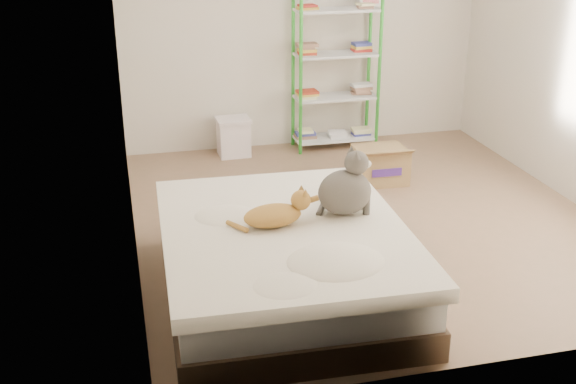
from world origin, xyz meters
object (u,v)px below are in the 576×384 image
object	(u,v)px
shelf_unit	(337,74)
bed	(284,261)
grey_cat	(345,183)
orange_cat	(273,213)
white_bin	(234,137)
cardboard_box	(380,165)

from	to	relation	value
shelf_unit	bed	bearing A→B (deg)	-113.34
grey_cat	shelf_unit	bearing A→B (deg)	-17.68
orange_cat	shelf_unit	world-z (taller)	shelf_unit
grey_cat	white_bin	distance (m)	2.85
bed	grey_cat	xyz separation A→B (m)	(0.45, 0.11, 0.48)
orange_cat	white_bin	size ratio (longest dim) A/B	1.16
cardboard_box	white_bin	world-z (taller)	white_bin
orange_cat	shelf_unit	distance (m)	3.20
orange_cat	bed	bearing A→B (deg)	-27.64
cardboard_box	white_bin	distance (m)	1.62
bed	cardboard_box	bearing A→B (deg)	55.10
orange_cat	cardboard_box	distance (m)	2.34
grey_cat	cardboard_box	distance (m)	2.02
bed	orange_cat	xyz separation A→B (m)	(-0.07, 0.03, 0.35)
grey_cat	bed	bearing A→B (deg)	102.38
bed	grey_cat	distance (m)	0.66
orange_cat	white_bin	bearing A→B (deg)	79.72
orange_cat	shelf_unit	bearing A→B (deg)	59.48
orange_cat	white_bin	xyz separation A→B (m)	(0.22, 2.87, -0.39)
bed	orange_cat	bearing A→B (deg)	160.09
bed	cardboard_box	xyz separation A→B (m)	(1.36, 1.82, -0.08)
shelf_unit	cardboard_box	xyz separation A→B (m)	(0.10, -1.11, -0.63)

